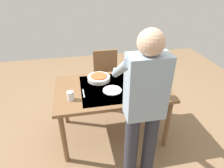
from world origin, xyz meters
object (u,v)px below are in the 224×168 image
object	(u,v)px
person_server	(144,106)
serving_bowl_pasta	(99,78)
dining_table	(112,93)
wine_bottle	(163,88)
side_bowl_salad	(149,74)
dinner_plate_near	(112,90)
chair_near	(106,74)
wine_glass_left	(144,82)
water_cup_near_left	(159,81)
water_cup_near_right	(70,96)
water_cup_far_left	(115,72)

from	to	relation	value
person_server	serving_bowl_pasta	world-z (taller)	person_server
dining_table	person_server	size ratio (longest dim) A/B	0.84
dining_table	wine_bottle	xyz separation A→B (m)	(-0.53, 0.30, 0.20)
person_server	side_bowl_salad	bearing A→B (deg)	-114.01
dinner_plate_near	chair_near	bearing A→B (deg)	-94.94
chair_near	dinner_plate_near	distance (m)	0.93
wine_glass_left	chair_near	bearing A→B (deg)	-71.31
chair_near	water_cup_near_left	bearing A→B (deg)	122.64
wine_glass_left	wine_bottle	bearing A→B (deg)	129.40
wine_glass_left	water_cup_near_right	bearing A→B (deg)	3.96
side_bowl_salad	water_cup_near_right	bearing A→B (deg)	18.53
serving_bowl_pasta	chair_near	bearing A→B (deg)	-108.73
serving_bowl_pasta	water_cup_near_left	bearing A→B (deg)	161.22
dinner_plate_near	wine_bottle	bearing A→B (deg)	157.72
water_cup_near_left	side_bowl_salad	distance (m)	0.23
person_server	dinner_plate_near	size ratio (longest dim) A/B	7.34
side_bowl_salad	dinner_plate_near	distance (m)	0.62
serving_bowl_pasta	side_bowl_salad	size ratio (longest dim) A/B	1.67
dinner_plate_near	wine_glass_left	bearing A→B (deg)	175.02
chair_near	wine_glass_left	size ratio (longest dim) A/B	6.03
chair_near	person_server	world-z (taller)	person_server
water_cup_near_left	chair_near	bearing A→B (deg)	-57.36
person_server	dinner_plate_near	xyz separation A→B (m)	(0.17, -0.62, -0.19)
wine_bottle	dinner_plate_near	bearing A→B (deg)	-22.28
water_cup_near_left	wine_glass_left	bearing A→B (deg)	18.29
person_server	water_cup_far_left	distance (m)	1.01
person_server	wine_bottle	distance (m)	0.55
side_bowl_salad	dinner_plate_near	world-z (taller)	side_bowl_salad
wine_bottle	wine_glass_left	distance (m)	0.24
wine_bottle	serving_bowl_pasta	distance (m)	0.85
wine_glass_left	dinner_plate_near	distance (m)	0.40
water_cup_near_left	serving_bowl_pasta	xyz separation A→B (m)	(0.74, -0.25, -0.01)
person_server	wine_glass_left	distance (m)	0.63
chair_near	dinner_plate_near	bearing A→B (deg)	85.06
water_cup_near_left	water_cup_far_left	distance (m)	0.60
wine_glass_left	side_bowl_salad	xyz separation A→B (m)	(-0.18, -0.30, -0.07)
side_bowl_salad	dinner_plate_near	size ratio (longest dim) A/B	0.78
dining_table	water_cup_far_left	world-z (taller)	water_cup_far_left
dining_table	wine_glass_left	world-z (taller)	wine_glass_left
water_cup_near_right	serving_bowl_pasta	size ratio (longest dim) A/B	0.35
water_cup_far_left	serving_bowl_pasta	xyz separation A→B (m)	(0.25, 0.09, -0.02)
wine_bottle	chair_near	bearing A→B (deg)	-67.19
dinner_plate_near	water_cup_near_right	bearing A→B (deg)	10.80
dinner_plate_near	person_server	bearing A→B (deg)	105.69
chair_near	serving_bowl_pasta	bearing A→B (deg)	71.27
side_bowl_salad	chair_near	bearing A→B (deg)	-52.05
dining_table	side_bowl_salad	xyz separation A→B (m)	(-0.55, -0.19, 0.12)
dining_table	water_cup_near_right	size ratio (longest dim) A/B	13.37
water_cup_far_left	water_cup_near_right	bearing A→B (deg)	37.62
water_cup_near_right	water_cup_far_left	world-z (taller)	water_cup_near_right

